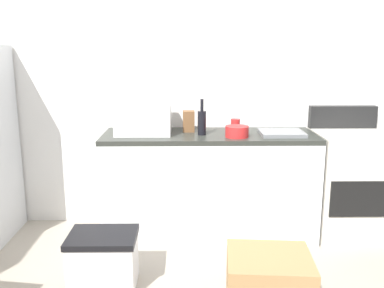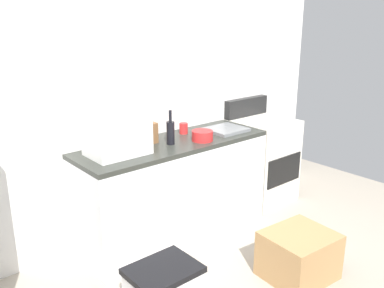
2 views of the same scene
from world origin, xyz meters
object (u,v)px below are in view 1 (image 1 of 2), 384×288
microwave (143,118)px  wine_bottle (202,122)px  coffee_mug (235,125)px  mixing_bowl (237,132)px  stove_oven (348,182)px  knife_block (189,121)px  storage_bin (104,260)px  cardboard_box_large (269,284)px

microwave → wine_bottle: (0.49, -0.06, -0.03)m
coffee_mug → mixing_bowl: (-0.02, -0.29, -0.00)m
stove_oven → microwave: (-1.77, 0.01, 0.57)m
microwave → knife_block: (0.38, 0.09, -0.05)m
microwave → storage_bin: (-0.21, -0.87, -0.84)m
knife_block → mixing_bowl: knife_block is taller
mixing_bowl → storage_bin: size_ratio=0.41×
microwave → mixing_bowl: (0.77, -0.15, -0.09)m
wine_bottle → knife_block: bearing=126.6°
microwave → storage_bin: bearing=-103.5°
microwave → stove_oven: bearing=-0.3°
coffee_mug → mixing_bowl: size_ratio=0.53×
mixing_bowl → storage_bin: 1.43m
microwave → cardboard_box_large: size_ratio=0.90×
microwave → cardboard_box_large: 1.69m
microwave → coffee_mug: (0.79, 0.13, -0.09)m
storage_bin → mixing_bowl: bearing=36.2°
knife_block → storage_bin: size_ratio=0.39×
stove_oven → wine_bottle: (-1.29, -0.05, 0.54)m
knife_block → mixing_bowl: size_ratio=0.95×
coffee_mug → storage_bin: coffee_mug is taller
mixing_bowl → coffee_mug: bearing=86.1°
stove_oven → wine_bottle: bearing=-177.9°
stove_oven → knife_block: (-1.39, 0.10, 0.52)m
wine_bottle → coffee_mug: 0.36m
wine_bottle → cardboard_box_large: bearing=-71.5°
microwave → storage_bin: size_ratio=1.00×
stove_oven → cardboard_box_large: size_ratio=2.15×
stove_oven → storage_bin: (-1.98, -0.86, -0.27)m
stove_oven → coffee_mug: stove_oven is taller
coffee_mug → stove_oven: bearing=-8.4°
microwave → wine_bottle: wine_bottle is taller
microwave → knife_block: 0.39m
wine_bottle → coffee_mug: wine_bottle is taller
mixing_bowl → cardboard_box_large: (0.09, -1.03, -0.76)m
wine_bottle → cardboard_box_large: (0.38, -1.12, -0.82)m
cardboard_box_large → stove_oven: bearing=52.2°
coffee_mug → cardboard_box_large: coffee_mug is taller
wine_bottle → coffee_mug: (0.30, 0.19, -0.06)m
wine_bottle → storage_bin: bearing=-130.6°
coffee_mug → storage_bin: size_ratio=0.22×
knife_block → wine_bottle: bearing=-53.4°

